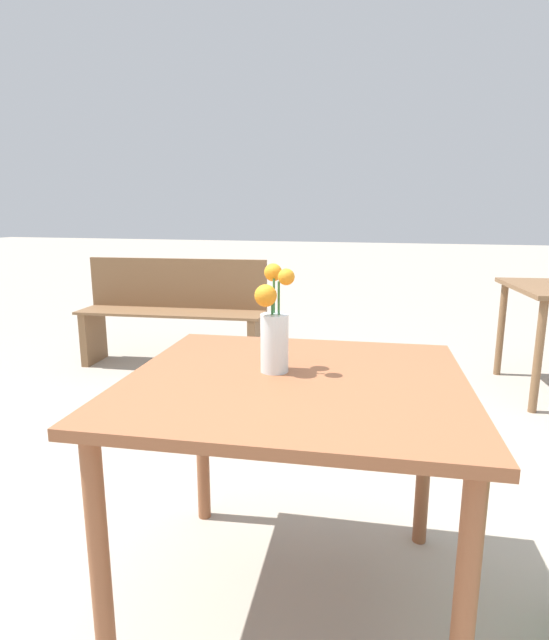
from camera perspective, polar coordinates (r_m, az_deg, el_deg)
ground_plane at (r=1.82m, az=2.15°, el=-29.46°), size 40.00×40.00×0.00m
table_front at (r=1.47m, az=2.36°, el=-10.12°), size 1.04×0.98×0.75m
flower_vase at (r=1.46m, az=-0.06°, el=-1.41°), size 0.11×0.13×0.32m
bench_near at (r=4.08m, az=-11.40°, el=1.26°), size 1.51×0.52×0.85m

